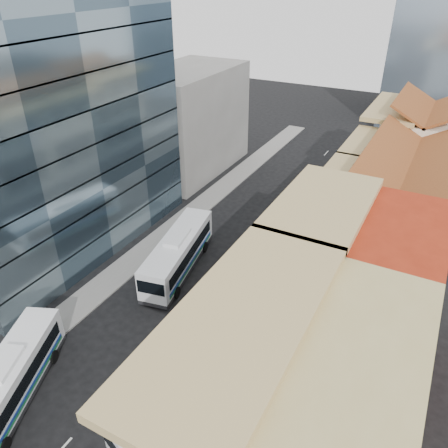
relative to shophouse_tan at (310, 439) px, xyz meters
The scene contains 13 objects.
sidewalk_right 18.82m from the shophouse_tan, 107.93° to the left, with size 3.00×90.00×0.15m, color slate.
sidewalk_left 28.82m from the shophouse_tan, 142.93° to the left, with size 3.00×90.00×0.15m, color slate.
shophouse_tan is the anchor object (origin of this frame).
shophouse_red 12.00m from the shophouse_tan, 90.00° to the left, with size 8.00×10.00×12.00m, color #A52B12.
shophouse_cream_near 21.52m from the shophouse_tan, 90.00° to the left, with size 8.00×9.00×10.00m, color white.
shophouse_cream_mid 30.52m from the shophouse_tan, 90.00° to the left, with size 8.00×9.00×10.00m, color white.
shophouse_cream_far 41.00m from the shophouse_tan, 90.00° to the left, with size 8.00×12.00×11.00m, color white.
office_tower 35.19m from the shophouse_tan, 155.70° to the left, with size 12.00×26.00×30.00m, color #394C5A.
office_block_far 47.64m from the shophouse_tan, 129.04° to the left, with size 10.00×18.00×14.00m, color gray.
bus_left_near 20.11m from the shophouse_tan, behind, with size 2.62×11.20×3.59m, color white, non-canonical shape.
bus_left_far 23.71m from the shophouse_tan, 139.43° to the left, with size 2.86×12.22×3.92m, color silver, non-canonical shape.
bus_right 9.72m from the shophouse_tan, 167.97° to the left, with size 2.42×10.32×3.31m, color silver, non-canonical shape.
sedan_right 11.96m from the shophouse_tan, behind, with size 1.50×4.30×1.42m, color white.
Camera 1 is at (16.32, -8.16, 25.54)m, focal length 35.00 mm.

